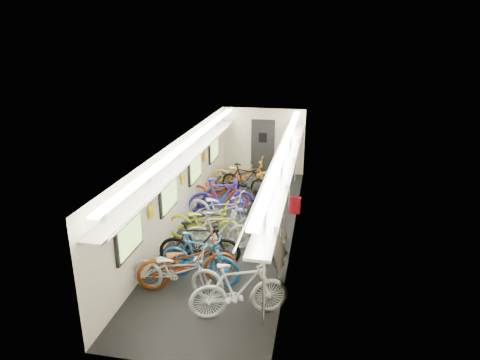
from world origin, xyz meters
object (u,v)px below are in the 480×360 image
at_px(bicycle_1, 200,258).
at_px(bicycle_0, 177,271).
at_px(passenger_near, 271,239).
at_px(backpack, 295,205).
at_px(passenger_mid, 257,215).

bearing_deg(bicycle_1, bicycle_0, 158.94).
distance_m(passenger_near, backpack, 1.23).
distance_m(passenger_mid, backpack, 1.09).
height_order(bicycle_0, backpack, backpack).
distance_m(bicycle_0, passenger_near, 2.00).
relative_size(bicycle_0, bicycle_1, 1.09).
xyz_separation_m(bicycle_0, backpack, (2.15, 1.97, 0.77)).
height_order(bicycle_1, passenger_near, passenger_near).
relative_size(bicycle_1, passenger_near, 0.94).
bearing_deg(passenger_mid, bicycle_1, 75.78).
relative_size(passenger_mid, backpack, 4.26).
bearing_deg(backpack, passenger_mid, 167.99).
bearing_deg(bicycle_1, passenger_mid, -15.91).
bearing_deg(backpack, bicycle_1, -131.43).
xyz_separation_m(bicycle_0, passenger_near, (1.76, 0.86, 0.44)).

